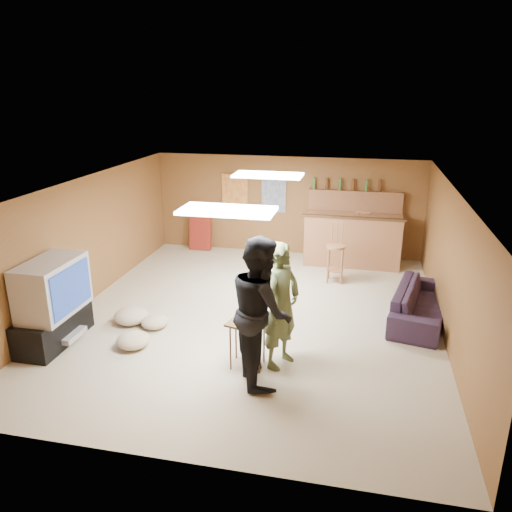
% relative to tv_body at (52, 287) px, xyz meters
% --- Properties ---
extents(ground, '(7.00, 7.00, 0.00)m').
position_rel_tv_body_xyz_m(ground, '(2.65, 1.50, -0.90)').
color(ground, '#B7A98C').
rests_on(ground, ground).
extents(ceiling, '(6.00, 7.00, 0.02)m').
position_rel_tv_body_xyz_m(ceiling, '(2.65, 1.50, 1.30)').
color(ceiling, silver).
rests_on(ceiling, ground).
extents(wall_back, '(6.00, 0.02, 2.20)m').
position_rel_tv_body_xyz_m(wall_back, '(2.65, 5.00, 0.20)').
color(wall_back, brown).
rests_on(wall_back, ground).
extents(wall_front, '(6.00, 0.02, 2.20)m').
position_rel_tv_body_xyz_m(wall_front, '(2.65, -2.00, 0.20)').
color(wall_front, brown).
rests_on(wall_front, ground).
extents(wall_left, '(0.02, 7.00, 2.20)m').
position_rel_tv_body_xyz_m(wall_left, '(-0.35, 1.50, 0.20)').
color(wall_left, brown).
rests_on(wall_left, ground).
extents(wall_right, '(0.02, 7.00, 2.20)m').
position_rel_tv_body_xyz_m(wall_right, '(5.65, 1.50, 0.20)').
color(wall_right, brown).
rests_on(wall_right, ground).
extents(tv_stand, '(0.55, 1.30, 0.50)m').
position_rel_tv_body_xyz_m(tv_stand, '(-0.07, 0.00, -0.65)').
color(tv_stand, black).
rests_on(tv_stand, ground).
extents(dvd_box, '(0.35, 0.50, 0.08)m').
position_rel_tv_body_xyz_m(dvd_box, '(0.15, 0.00, -0.75)').
color(dvd_box, '#B2B2B7').
rests_on(dvd_box, tv_stand).
extents(tv_body, '(0.60, 1.10, 0.80)m').
position_rel_tv_body_xyz_m(tv_body, '(0.00, 0.00, 0.00)').
color(tv_body, '#B2B2B7').
rests_on(tv_body, tv_stand).
extents(tv_screen, '(0.02, 0.95, 0.65)m').
position_rel_tv_body_xyz_m(tv_screen, '(0.31, 0.00, 0.00)').
color(tv_screen, navy).
rests_on(tv_screen, tv_body).
extents(bar_counter, '(2.00, 0.60, 1.10)m').
position_rel_tv_body_xyz_m(bar_counter, '(4.15, 4.45, -0.35)').
color(bar_counter, brown).
rests_on(bar_counter, ground).
extents(bar_lip, '(2.10, 0.12, 0.05)m').
position_rel_tv_body_xyz_m(bar_lip, '(4.15, 4.20, 0.20)').
color(bar_lip, '#412814').
rests_on(bar_lip, bar_counter).
extents(bar_shelf, '(2.00, 0.18, 0.05)m').
position_rel_tv_body_xyz_m(bar_shelf, '(4.15, 4.90, 0.60)').
color(bar_shelf, brown).
rests_on(bar_shelf, bar_backing).
extents(bar_backing, '(2.00, 0.14, 0.60)m').
position_rel_tv_body_xyz_m(bar_backing, '(4.15, 4.92, 0.30)').
color(bar_backing, brown).
rests_on(bar_backing, bar_counter).
extents(poster_left, '(0.60, 0.03, 0.85)m').
position_rel_tv_body_xyz_m(poster_left, '(1.45, 4.96, 0.45)').
color(poster_left, '#BF3F26').
rests_on(poster_left, wall_back).
extents(poster_right, '(0.55, 0.03, 0.80)m').
position_rel_tv_body_xyz_m(poster_right, '(2.35, 4.96, 0.45)').
color(poster_right, '#334C99').
rests_on(poster_right, wall_back).
extents(folding_chair_stack, '(0.50, 0.26, 0.91)m').
position_rel_tv_body_xyz_m(folding_chair_stack, '(0.65, 4.80, -0.45)').
color(folding_chair_stack, maroon).
rests_on(folding_chair_stack, ground).
extents(ceiling_panel_front, '(1.20, 0.60, 0.04)m').
position_rel_tv_body_xyz_m(ceiling_panel_front, '(2.65, 0.00, 1.27)').
color(ceiling_panel_front, white).
rests_on(ceiling_panel_front, ceiling).
extents(ceiling_panel_back, '(1.20, 0.60, 0.04)m').
position_rel_tv_body_xyz_m(ceiling_panel_back, '(2.65, 2.70, 1.27)').
color(ceiling_panel_back, white).
rests_on(ceiling_panel_back, ceiling).
extents(person_olive, '(0.65, 0.76, 1.76)m').
position_rel_tv_body_xyz_m(person_olive, '(3.34, 0.12, -0.02)').
color(person_olive, '#546038').
rests_on(person_olive, ground).
extents(person_black, '(1.06, 1.16, 1.94)m').
position_rel_tv_body_xyz_m(person_black, '(3.15, -0.29, 0.07)').
color(person_black, black).
rests_on(person_black, ground).
extents(sofa, '(1.15, 2.07, 0.57)m').
position_rel_tv_body_xyz_m(sofa, '(5.35, 1.96, -0.62)').
color(sofa, black).
rests_on(sofa, ground).
extents(tray_table, '(0.59, 0.52, 0.65)m').
position_rel_tv_body_xyz_m(tray_table, '(2.91, -0.03, -0.57)').
color(tray_table, '#412814').
rests_on(tray_table, ground).
extents(cup_red_near, '(0.08, 0.08, 0.10)m').
position_rel_tv_body_xyz_m(cup_red_near, '(2.79, 0.05, -0.20)').
color(cup_red_near, red).
rests_on(cup_red_near, tray_table).
extents(cup_red_far, '(0.10, 0.10, 0.11)m').
position_rel_tv_body_xyz_m(cup_red_far, '(3.00, -0.13, -0.19)').
color(cup_red_far, red).
rests_on(cup_red_far, tray_table).
extents(cup_blue, '(0.10, 0.10, 0.10)m').
position_rel_tv_body_xyz_m(cup_blue, '(3.05, 0.07, -0.20)').
color(cup_blue, navy).
rests_on(cup_blue, tray_table).
extents(bar_stool_left, '(0.44, 0.44, 1.07)m').
position_rel_tv_body_xyz_m(bar_stool_left, '(3.87, 3.38, -0.36)').
color(bar_stool_left, brown).
rests_on(bar_stool_left, ground).
extents(bar_stool_right, '(0.44, 0.44, 1.14)m').
position_rel_tv_body_xyz_m(bar_stool_right, '(4.33, 4.33, -0.33)').
color(bar_stool_right, brown).
rests_on(bar_stool_right, ground).
extents(cushion_near_tv, '(0.55, 0.55, 0.25)m').
position_rel_tv_body_xyz_m(cushion_near_tv, '(0.76, 0.85, -0.78)').
color(cushion_near_tv, tan).
rests_on(cushion_near_tv, ground).
extents(cushion_mid, '(0.47, 0.47, 0.20)m').
position_rel_tv_body_xyz_m(cushion_mid, '(1.20, 0.77, -0.80)').
color(cushion_mid, tan).
rests_on(cushion_mid, ground).
extents(cushion_far, '(0.53, 0.53, 0.22)m').
position_rel_tv_body_xyz_m(cushion_far, '(1.14, 0.11, -0.79)').
color(cushion_far, tan).
rests_on(cushion_far, ground).
extents(bottle_row, '(1.48, 0.08, 0.26)m').
position_rel_tv_body_xyz_m(bottle_row, '(3.95, 4.88, 0.75)').
color(bottle_row, '#3F7233').
rests_on(bottle_row, bar_shelf).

